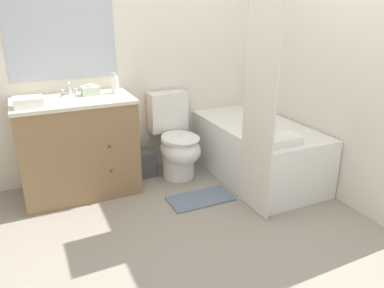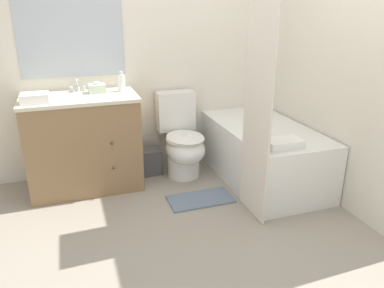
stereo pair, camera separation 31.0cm
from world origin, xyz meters
name	(u,v)px [view 1 (the left image)]	position (x,y,z in m)	size (l,w,h in m)	color
ground_plane	(222,246)	(0.00, 0.00, 0.00)	(14.00, 14.00, 0.00)	gray
wall_back	(144,44)	(-0.01, 1.59, 1.25)	(8.00, 0.06, 2.50)	silver
wall_right	(307,46)	(1.27, 0.78, 1.25)	(0.05, 2.57, 2.50)	silver
vanity_cabinet	(78,146)	(-0.75, 1.28, 0.44)	(0.99, 0.61, 0.86)	olive
sink_faucet	(69,90)	(-0.75, 1.46, 0.90)	(0.14, 0.12, 0.12)	silver
toilet	(177,142)	(0.17, 1.23, 0.35)	(0.38, 0.65, 0.79)	white
bathtub	(257,150)	(0.86, 0.88, 0.27)	(0.74, 1.38, 0.54)	white
shower_curtain	(260,94)	(0.48, 0.34, 0.98)	(0.02, 0.41, 1.94)	silver
wastebasket	(143,163)	(-0.15, 1.36, 0.13)	(0.23, 0.19, 0.26)	#4C4C51
tissue_box	(90,90)	(-0.59, 1.36, 0.90)	(0.15, 0.12, 0.10)	silver
soap_dispenser	(115,84)	(-0.37, 1.34, 0.94)	(0.06, 0.06, 0.18)	white
hand_towel_folded	(28,102)	(-1.10, 1.15, 0.90)	(0.22, 0.18, 0.08)	white
bath_towel_folded	(282,140)	(0.74, 0.36, 0.57)	(0.30, 0.19, 0.07)	white
bath_mat	(201,199)	(0.15, 0.67, 0.01)	(0.56, 0.29, 0.02)	slate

